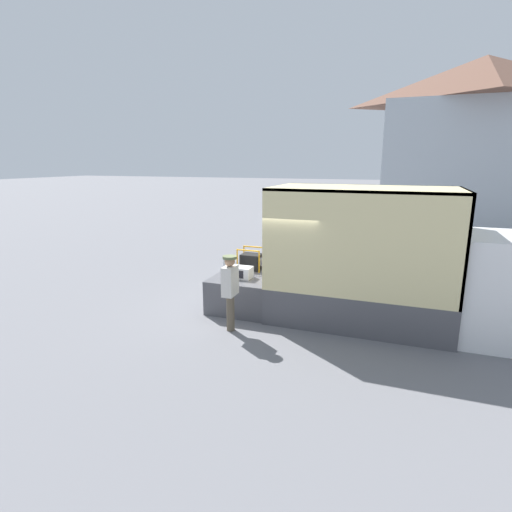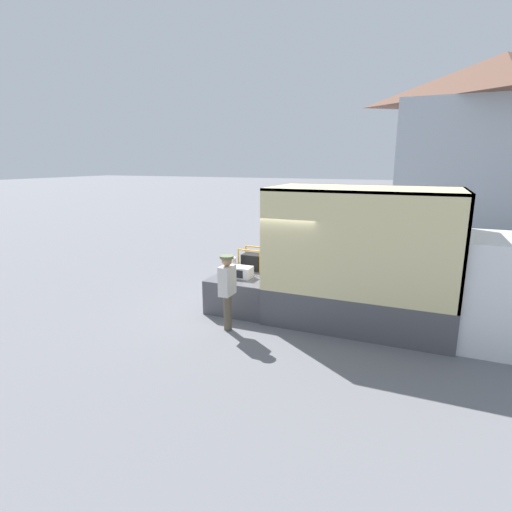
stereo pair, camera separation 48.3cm
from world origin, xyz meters
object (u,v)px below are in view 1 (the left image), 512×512
(portable_generator, at_px, (252,261))
(worker_person, at_px, (230,285))
(orange_bucket, at_px, (229,265))
(box_truck, at_px, (426,288))
(microwave, at_px, (242,272))

(portable_generator, bearing_deg, worker_person, -82.36)
(orange_bucket, bearing_deg, box_truck, -0.80)
(microwave, xyz_separation_m, worker_person, (0.23, -1.26, 0.06))
(box_truck, bearing_deg, portable_generator, 174.05)
(microwave, bearing_deg, worker_person, -79.80)
(portable_generator, height_order, orange_bucket, portable_generator)
(box_truck, height_order, orange_bucket, box_truck)
(portable_generator, xyz_separation_m, worker_person, (0.28, -2.10, -0.02))
(microwave, relative_size, orange_bucket, 1.30)
(box_truck, xyz_separation_m, portable_generator, (-4.35, 0.45, 0.12))
(worker_person, bearing_deg, orange_bucket, 114.96)
(box_truck, bearing_deg, worker_person, -157.93)
(microwave, height_order, worker_person, worker_person)
(worker_person, bearing_deg, microwave, 100.20)
(box_truck, xyz_separation_m, orange_bucket, (-4.86, 0.07, 0.08))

